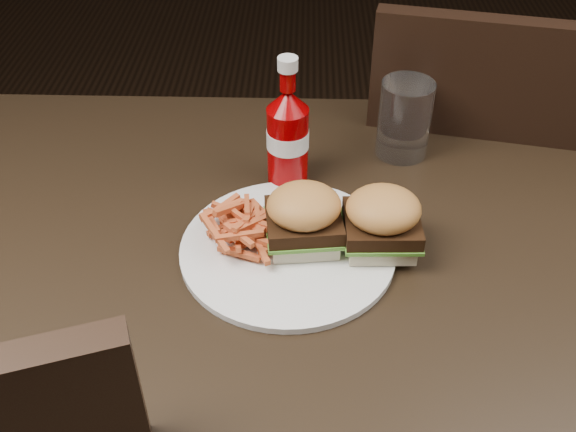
{
  "coord_description": "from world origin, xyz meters",
  "views": [
    {
      "loc": [
        0.01,
        -0.59,
        1.32
      ],
      "look_at": [
        -0.0,
        0.03,
        0.8
      ],
      "focal_mm": 42.0,
      "sensor_mm": 36.0,
      "label": 1
    }
  ],
  "objects_px": {
    "dining_table": "(290,277)",
    "ketchup_bottle": "(288,145)",
    "chair_far": "(477,212)",
    "tumbler": "(404,120)",
    "plate": "(288,249)"
  },
  "relations": [
    {
      "from": "ketchup_bottle",
      "to": "tumbler",
      "type": "relative_size",
      "value": 0.95
    },
    {
      "from": "plate",
      "to": "ketchup_bottle",
      "type": "height_order",
      "value": "ketchup_bottle"
    },
    {
      "from": "chair_far",
      "to": "dining_table",
      "type": "bearing_deg",
      "value": 64.12
    },
    {
      "from": "plate",
      "to": "tumbler",
      "type": "height_order",
      "value": "tumbler"
    },
    {
      "from": "chair_far",
      "to": "tumbler",
      "type": "distance_m",
      "value": 0.5
    },
    {
      "from": "dining_table",
      "to": "chair_far",
      "type": "distance_m",
      "value": 0.69
    },
    {
      "from": "dining_table",
      "to": "ketchup_bottle",
      "type": "height_order",
      "value": "ketchup_bottle"
    },
    {
      "from": "ketchup_bottle",
      "to": "tumbler",
      "type": "height_order",
      "value": "ketchup_bottle"
    },
    {
      "from": "dining_table",
      "to": "ketchup_bottle",
      "type": "distance_m",
      "value": 0.19
    },
    {
      "from": "tumbler",
      "to": "plate",
      "type": "bearing_deg",
      "value": -125.82
    },
    {
      "from": "dining_table",
      "to": "chair_far",
      "type": "relative_size",
      "value": 2.54
    },
    {
      "from": "dining_table",
      "to": "tumbler",
      "type": "xyz_separation_m",
      "value": [
        0.16,
        0.25,
        0.08
      ]
    },
    {
      "from": "dining_table",
      "to": "chair_far",
      "type": "height_order",
      "value": "dining_table"
    },
    {
      "from": "dining_table",
      "to": "plate",
      "type": "xyz_separation_m",
      "value": [
        -0.0,
        0.02,
        0.03
      ]
    },
    {
      "from": "ketchup_bottle",
      "to": "chair_far",
      "type": "bearing_deg",
      "value": 40.65
    }
  ]
}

